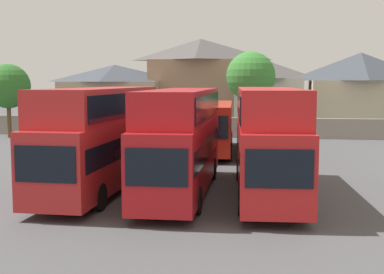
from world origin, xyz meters
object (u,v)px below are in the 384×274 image
Objects in this scene: bus_4 at (157,125)px; bus_6 at (259,126)px; bus_5 at (215,125)px; tree_right_of_lot at (8,86)px; house_terrace_left at (115,95)px; house_terrace_far_right at (360,91)px; bus_3 at (268,136)px; house_terrace_centre at (201,82)px; tree_behind_wall at (251,76)px; bus_1 at (101,133)px; bus_2 at (182,135)px; house_terrace_right at (269,94)px.

bus_6 reaches higher than bus_4.
tree_right_of_lot reaches higher than bus_5.
bus_4 is 20.84m from house_terrace_left.
house_terrace_left is 26.16m from house_terrace_far_right.
bus_5 is 1.77× the size of tree_right_of_lot.
house_terrace_centre is at bearing -171.73° from bus_3.
bus_4 is at bearing -117.55° from tree_behind_wall.
bus_5 is at bearing 165.72° from bus_1.
bus_3 is at bearing 89.60° from bus_2.
tree_right_of_lot is at bearing -139.14° from house_terrace_centre.
house_terrace_left is 1.42× the size of tree_behind_wall.
tree_right_of_lot is (-21.43, -5.50, -0.91)m from tree_behind_wall.
bus_2 is at bearing -13.40° from bus_6.
bus_1 reaches higher than bus_2.
bus_3 is at bearing -90.03° from house_terrace_right.
bus_2 is 1.52× the size of tree_behind_wall.
bus_3 is 37.27m from house_terrace_left.
bus_4 is at bearing -154.64° from bus_3.
bus_3 is 1.76× the size of tree_right_of_lot.
bus_6 is at bearing -49.77° from house_terrace_left.
bus_5 is at bearing -80.03° from house_terrace_centre.
bus_4 is at bearing -165.07° from bus_2.
bus_2 is 1.13× the size of house_terrace_far_right.
house_terrace_far_right is at bearing 137.35° from bus_4.
house_terrace_far_right reaches higher than bus_3.
bus_5 is at bearing -100.46° from house_terrace_right.
bus_3 is at bearing -42.44° from tree_right_of_lot.
house_terrace_far_right is (17.40, 18.67, 2.21)m from bus_4.
house_terrace_far_right reaches higher than tree_right_of_lot.
tree_behind_wall is at bearing -54.45° from house_terrace_centre.
house_terrace_left is at bearing -159.97° from bus_2.
bus_6 is 20.47m from house_terrace_right.
tree_right_of_lot is at bearing -149.84° from house_terrace_right.
bus_6 is at bearing -117.91° from house_terrace_far_right.
bus_3 is 1.04× the size of house_terrace_left.
bus_4 is at bearing -132.99° from house_terrace_far_right.
house_terrace_left is 1.49× the size of house_terrace_right.
bus_2 is at bearing 91.17° from bus_1.
tree_behind_wall is 1.19× the size of tree_right_of_lot.
house_terrace_right reaches higher than house_terrace_left.
house_terrace_far_right reaches higher than bus_4.
house_terrace_centre is at bearing -162.42° from bus_6.
bus_3 is at bearing -63.19° from house_terrace_left.
bus_1 is at bearing 1.87° from bus_4.
house_terrace_left is at bearing -154.76° from bus_4.
bus_2 is 1.03× the size of bus_3.
bus_4 is 1.05× the size of house_terrace_far_right.
tree_behind_wall is at bearing 168.55° from bus_1.
tree_behind_wall reaches higher than house_terrace_right.
house_terrace_right is (7.68, 34.62, 0.95)m from bus_1.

